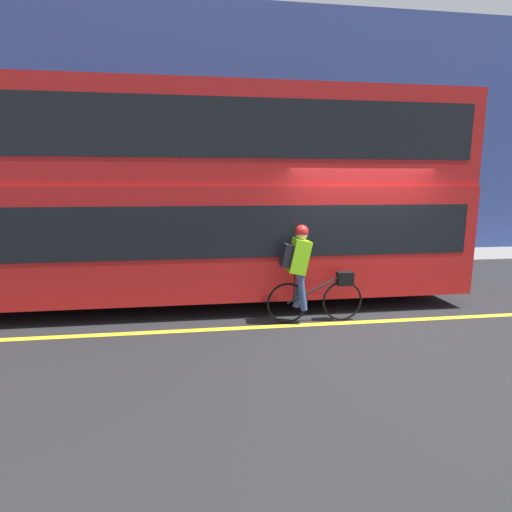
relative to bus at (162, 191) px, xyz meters
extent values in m
plane|color=#232326|center=(3.39, -1.70, -2.12)|extent=(80.00, 80.00, 0.00)
cube|color=yellow|center=(3.39, -1.71, -2.12)|extent=(50.00, 0.14, 0.01)
cube|color=gray|center=(3.39, 3.53, -2.05)|extent=(60.00, 2.05, 0.14)
cube|color=#33478C|center=(3.39, 4.70, 1.57)|extent=(60.00, 0.30, 7.39)
cylinder|color=black|center=(3.41, 0.00, -1.65)|extent=(0.95, 0.30, 0.95)
cube|color=#B21919|center=(0.00, 0.00, -0.88)|extent=(11.00, 2.55, 1.92)
cube|color=black|center=(0.00, 0.00, -0.65)|extent=(10.56, 2.57, 0.85)
cube|color=#B21919|center=(0.00, 0.00, 0.90)|extent=(11.00, 2.45, 1.63)
cube|color=black|center=(0.00, 0.00, 0.98)|extent=(10.56, 2.47, 0.91)
torus|color=black|center=(2.98, -1.56, -1.78)|extent=(0.68, 0.04, 0.68)
torus|color=black|center=(2.05, -1.56, -1.78)|extent=(0.68, 0.04, 0.68)
cylinder|color=black|center=(2.51, -1.56, -1.57)|extent=(0.94, 0.03, 0.46)
cylinder|color=black|center=(2.16, -1.56, -1.54)|extent=(0.03, 0.03, 0.50)
cube|color=black|center=(3.01, -1.56, -1.41)|extent=(0.26, 0.16, 0.22)
cube|color=#8CE019|center=(2.23, -1.56, -1.02)|extent=(0.37, 0.32, 0.58)
cube|color=black|center=(2.03, -1.56, -1.00)|extent=(0.21, 0.26, 0.38)
cylinder|color=#384C7A|center=(2.27, -1.47, -1.59)|extent=(0.21, 0.11, 0.61)
cylinder|color=#384C7A|center=(2.27, -1.65, -1.59)|extent=(0.19, 0.11, 0.61)
sphere|color=tan|center=(2.27, -1.56, -0.66)|extent=(0.19, 0.19, 0.19)
sphere|color=red|center=(2.27, -1.56, -0.62)|extent=(0.21, 0.21, 0.21)
camera|label=1|loc=(0.68, -7.66, 0.10)|focal=28.00mm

